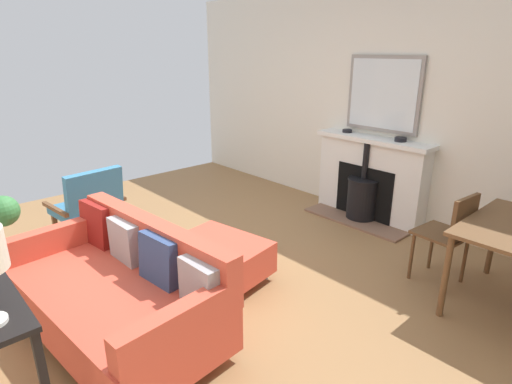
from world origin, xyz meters
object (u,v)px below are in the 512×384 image
at_px(dining_chair_near_fireplace, 451,231).
at_px(mantel_bowl_far, 401,139).
at_px(sofa, 120,290).
at_px(ottoman, 224,255).
at_px(fireplace, 369,182).
at_px(armchair_accent, 90,203).
at_px(mantel_bowl_near, 347,131).

bearing_deg(dining_chair_near_fireplace, mantel_bowl_far, -130.35).
relative_size(sofa, ottoman, 2.06).
height_order(fireplace, ottoman, fireplace).
bearing_deg(mantel_bowl_far, armchair_accent, -34.41).
xyz_separation_m(mantel_bowl_near, dining_chair_near_fireplace, (0.87, 1.75, -0.51)).
bearing_deg(fireplace, dining_chair_near_fireplace, 58.48).
height_order(mantel_bowl_near, armchair_accent, mantel_bowl_near).
bearing_deg(armchair_accent, fireplace, 149.99).
bearing_deg(armchair_accent, mantel_bowl_near, 156.79).
bearing_deg(ottoman, sofa, 5.06).
distance_m(mantel_bowl_far, dining_chair_near_fireplace, 1.44).
distance_m(fireplace, mantel_bowl_far, 0.67).
bearing_deg(ottoman, mantel_bowl_near, -171.27).
bearing_deg(dining_chair_near_fireplace, armchair_accent, -56.64).
xyz_separation_m(mantel_bowl_far, sofa, (3.27, -0.29, -0.69)).
xyz_separation_m(ottoman, dining_chair_near_fireplace, (-1.37, 1.41, 0.28)).
relative_size(mantel_bowl_far, sofa, 0.07).
bearing_deg(fireplace, mantel_bowl_near, -96.09).
height_order(ottoman, armchair_accent, armchair_accent).
height_order(mantel_bowl_far, ottoman, mantel_bowl_far).
bearing_deg(mantel_bowl_near, armchair_accent, -23.21).
xyz_separation_m(ottoman, armchair_accent, (0.58, -1.56, 0.22)).
height_order(fireplace, sofa, fireplace).
bearing_deg(dining_chair_near_fireplace, ottoman, -45.66).
height_order(fireplace, armchair_accent, fireplace).
relative_size(fireplace, dining_chair_near_fireplace, 1.70).
bearing_deg(fireplace, sofa, 0.71).
bearing_deg(sofa, fireplace, -179.29).
distance_m(armchair_accent, dining_chair_near_fireplace, 3.55).
distance_m(sofa, armchair_accent, 1.71).
distance_m(fireplace, mantel_bowl_near, 0.70).
distance_m(fireplace, dining_chair_near_fireplace, 1.59).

